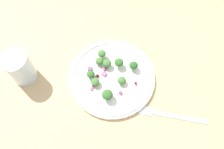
% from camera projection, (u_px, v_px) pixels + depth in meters
% --- Properties ---
extents(ground_plane, '(1.80, 1.80, 0.02)m').
position_uv_depth(ground_plane, '(121.00, 86.00, 0.70)').
color(ground_plane, tan).
extents(plate, '(0.25, 0.25, 0.02)m').
position_uv_depth(plate, '(112.00, 77.00, 0.69)').
color(plate, white).
rests_on(plate, ground_plane).
extents(dressing_pool, '(0.14, 0.14, 0.00)m').
position_uv_depth(dressing_pool, '(112.00, 77.00, 0.69)').
color(dressing_pool, white).
rests_on(dressing_pool, plate).
extents(broccoli_floret_0, '(0.02, 0.02, 0.02)m').
position_uv_depth(broccoli_floret_0, '(95.00, 82.00, 0.66)').
color(broccoli_floret_0, '#8EB77A').
rests_on(broccoli_floret_0, plate).
extents(broccoli_floret_1, '(0.02, 0.02, 0.03)m').
position_uv_depth(broccoli_floret_1, '(107.00, 63.00, 0.68)').
color(broccoli_floret_1, '#8EB77A').
rests_on(broccoli_floret_1, plate).
extents(broccoli_floret_2, '(0.02, 0.02, 0.02)m').
position_uv_depth(broccoli_floret_2, '(99.00, 61.00, 0.69)').
color(broccoli_floret_2, '#8EB77A').
rests_on(broccoli_floret_2, plate).
extents(broccoli_floret_3, '(0.03, 0.03, 0.03)m').
position_uv_depth(broccoli_floret_3, '(119.00, 63.00, 0.68)').
color(broccoli_floret_3, '#9EC684').
rests_on(broccoli_floret_3, plate).
extents(broccoli_floret_4, '(0.03, 0.03, 0.03)m').
position_uv_depth(broccoli_floret_4, '(107.00, 95.00, 0.64)').
color(broccoli_floret_4, '#9EC684').
rests_on(broccoli_floret_4, plate).
extents(broccoli_floret_5, '(0.02, 0.02, 0.02)m').
position_uv_depth(broccoli_floret_5, '(122.00, 81.00, 0.67)').
color(broccoli_floret_5, '#8EB77A').
rests_on(broccoli_floret_5, plate).
extents(broccoli_floret_6, '(0.02, 0.02, 0.02)m').
position_uv_depth(broccoli_floret_6, '(102.00, 54.00, 0.69)').
color(broccoli_floret_6, '#8EB77A').
rests_on(broccoli_floret_6, plate).
extents(broccoli_floret_7, '(0.02, 0.02, 0.02)m').
position_uv_depth(broccoli_floret_7, '(134.00, 65.00, 0.68)').
color(broccoli_floret_7, '#8EB77A').
rests_on(broccoli_floret_7, plate).
extents(broccoli_floret_8, '(0.02, 0.02, 0.02)m').
position_uv_depth(broccoli_floret_8, '(91.00, 74.00, 0.67)').
color(broccoli_floret_8, '#ADD18E').
rests_on(broccoli_floret_8, plate).
extents(cranberry_0, '(0.01, 0.01, 0.01)m').
position_uv_depth(cranberry_0, '(97.00, 76.00, 0.68)').
color(cranberry_0, '#4C0A14').
rests_on(cranberry_0, plate).
extents(cranberry_1, '(0.01, 0.01, 0.01)m').
position_uv_depth(cranberry_1, '(136.00, 82.00, 0.67)').
color(cranberry_1, maroon).
rests_on(cranberry_1, plate).
extents(cranberry_2, '(0.01, 0.01, 0.01)m').
position_uv_depth(cranberry_2, '(133.00, 66.00, 0.70)').
color(cranberry_2, '#4C0A14').
rests_on(cranberry_2, plate).
extents(cranberry_3, '(0.01, 0.01, 0.01)m').
position_uv_depth(cranberry_3, '(93.00, 85.00, 0.67)').
color(cranberry_3, maroon).
rests_on(cranberry_3, plate).
extents(onion_bit_0, '(0.01, 0.01, 0.00)m').
position_uv_depth(onion_bit_0, '(119.00, 93.00, 0.66)').
color(onion_bit_0, '#843D75').
rests_on(onion_bit_0, plate).
extents(onion_bit_1, '(0.02, 0.02, 0.00)m').
position_uv_depth(onion_bit_1, '(104.00, 74.00, 0.69)').
color(onion_bit_1, '#A35B93').
rests_on(onion_bit_1, plate).
extents(onion_bit_2, '(0.01, 0.01, 0.01)m').
position_uv_depth(onion_bit_2, '(90.00, 69.00, 0.69)').
color(onion_bit_2, '#843D75').
rests_on(onion_bit_2, plate).
extents(onion_bit_3, '(0.01, 0.01, 0.01)m').
position_uv_depth(onion_bit_3, '(104.00, 69.00, 0.69)').
color(onion_bit_3, '#934C84').
rests_on(onion_bit_3, plate).
extents(onion_bit_4, '(0.01, 0.01, 0.00)m').
position_uv_depth(onion_bit_4, '(92.00, 89.00, 0.67)').
color(onion_bit_4, '#934C84').
rests_on(onion_bit_4, plate).
extents(fork, '(0.03, 0.19, 0.01)m').
position_uv_depth(fork, '(168.00, 115.00, 0.65)').
color(fork, silver).
rests_on(fork, ground_plane).
extents(water_glass, '(0.07, 0.07, 0.10)m').
position_uv_depth(water_glass, '(20.00, 67.00, 0.66)').
color(water_glass, silver).
rests_on(water_glass, ground_plane).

